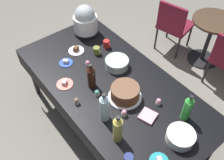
# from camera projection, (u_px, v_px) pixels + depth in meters

# --- Properties ---
(ground) EXTENTS (9.00, 9.00, 0.00)m
(ground) POSITION_uv_depth(u_px,v_px,m) (112.00, 124.00, 3.12)
(ground) COLOR slate
(potluck_table) EXTENTS (2.20, 1.10, 0.75)m
(potluck_table) POSITION_uv_depth(u_px,v_px,m) (112.00, 87.00, 2.62)
(potluck_table) COLOR black
(potluck_table) RESTS_ON ground
(frosted_layer_cake) EXTENTS (0.33, 0.33, 0.14)m
(frosted_layer_cake) POSITION_uv_depth(u_px,v_px,m) (125.00, 93.00, 2.40)
(frosted_layer_cake) COLOR silver
(frosted_layer_cake) RESTS_ON potluck_table
(slow_cooker) EXTENTS (0.30, 0.30, 0.38)m
(slow_cooker) POSITION_uv_depth(u_px,v_px,m) (85.00, 21.00, 3.01)
(slow_cooker) COLOR black
(slow_cooker) RESTS_ON potluck_table
(glass_salad_bowl) EXTENTS (0.25, 0.25, 0.09)m
(glass_salad_bowl) POSITION_uv_depth(u_px,v_px,m) (117.00, 63.00, 2.70)
(glass_salad_bowl) COLOR #B2C6BC
(glass_salad_bowl) RESTS_ON potluck_table
(ceramic_snack_bowl) EXTENTS (0.24, 0.24, 0.09)m
(ceramic_snack_bowl) POSITION_uv_depth(u_px,v_px,m) (180.00, 137.00, 2.11)
(ceramic_snack_bowl) COLOR silver
(ceramic_snack_bowl) RESTS_ON potluck_table
(dessert_plate_white) EXTENTS (0.18, 0.18, 0.06)m
(dessert_plate_white) POSITION_uv_depth(u_px,v_px,m) (76.00, 50.00, 2.90)
(dessert_plate_white) COLOR white
(dessert_plate_white) RESTS_ON potluck_table
(dessert_plate_coral) EXTENTS (0.17, 0.17, 0.05)m
(dessert_plate_coral) POSITION_uv_depth(u_px,v_px,m) (65.00, 84.00, 2.55)
(dessert_plate_coral) COLOR #E07266
(dessert_plate_coral) RESTS_ON potluck_table
(dessert_plate_cobalt) EXTENTS (0.15, 0.15, 0.04)m
(dessert_plate_cobalt) POSITION_uv_depth(u_px,v_px,m) (66.00, 62.00, 2.77)
(dessert_plate_cobalt) COLOR #2D4CB2
(dessert_plate_cobalt) RESTS_ON potluck_table
(cupcake_mint) EXTENTS (0.05, 0.05, 0.07)m
(cupcake_mint) POSITION_uv_depth(u_px,v_px,m) (124.00, 113.00, 2.28)
(cupcake_mint) COLOR beige
(cupcake_mint) RESTS_ON potluck_table
(cupcake_vanilla) EXTENTS (0.05, 0.05, 0.07)m
(cupcake_vanilla) POSITION_uv_depth(u_px,v_px,m) (77.00, 101.00, 2.38)
(cupcake_vanilla) COLOR beige
(cupcake_vanilla) RESTS_ON potluck_table
(cupcake_cocoa) EXTENTS (0.05, 0.05, 0.07)m
(cupcake_cocoa) POSITION_uv_depth(u_px,v_px,m) (159.00, 102.00, 2.37)
(cupcake_cocoa) COLOR beige
(cupcake_cocoa) RESTS_ON potluck_table
(cupcake_rose) EXTENTS (0.05, 0.05, 0.07)m
(cupcake_rose) POSITION_uv_depth(u_px,v_px,m) (97.00, 93.00, 2.45)
(cupcake_rose) COLOR beige
(cupcake_rose) RESTS_ON potluck_table
(cupcake_berry) EXTENTS (0.05, 0.05, 0.07)m
(cupcake_berry) POSITION_uv_depth(u_px,v_px,m) (88.00, 64.00, 2.72)
(cupcake_berry) COLOR beige
(cupcake_berry) RESTS_ON potluck_table
(soda_bottle_ginger_ale) EXTENTS (0.08, 0.08, 0.32)m
(soda_bottle_ginger_ale) POSITION_uv_depth(u_px,v_px,m) (118.00, 129.00, 2.04)
(soda_bottle_ginger_ale) COLOR gold
(soda_bottle_ginger_ale) RESTS_ON potluck_table
(soda_bottle_water) EXTENTS (0.08, 0.08, 0.33)m
(soda_bottle_water) POSITION_uv_depth(u_px,v_px,m) (104.00, 108.00, 2.17)
(soda_bottle_water) COLOR silver
(soda_bottle_water) RESTS_ON potluck_table
(soda_bottle_cola) EXTENTS (0.08, 0.08, 0.29)m
(soda_bottle_cola) POSITION_uv_depth(u_px,v_px,m) (91.00, 77.00, 2.45)
(soda_bottle_cola) COLOR #33190F
(soda_bottle_cola) RESTS_ON potluck_table
(soda_bottle_lime_soda) EXTENTS (0.08, 0.08, 0.30)m
(soda_bottle_lime_soda) POSITION_uv_depth(u_px,v_px,m) (187.00, 108.00, 2.19)
(soda_bottle_lime_soda) COLOR green
(soda_bottle_lime_soda) RESTS_ON potluck_table
(coffee_mug_red) EXTENTS (0.11, 0.07, 0.09)m
(coffee_mug_red) POSITION_uv_depth(u_px,v_px,m) (107.00, 44.00, 2.92)
(coffee_mug_red) COLOR #B2231E
(coffee_mug_red) RESTS_ON potluck_table
(coffee_mug_navy) EXTENTS (0.12, 0.08, 0.10)m
(coffee_mug_navy) POSITION_uv_depth(u_px,v_px,m) (129.00, 160.00, 1.97)
(coffee_mug_navy) COLOR navy
(coffee_mug_navy) RESTS_ON potluck_table
(coffee_mug_olive) EXTENTS (0.11, 0.08, 0.09)m
(coffee_mug_olive) POSITION_uv_depth(u_px,v_px,m) (97.00, 51.00, 2.85)
(coffee_mug_olive) COLOR olive
(coffee_mug_olive) RESTS_ON potluck_table
(paper_napkin_stack) EXTENTS (0.18, 0.18, 0.02)m
(paper_napkin_stack) POSITION_uv_depth(u_px,v_px,m) (147.00, 116.00, 2.29)
(paper_napkin_stack) COLOR pink
(paper_napkin_stack) RESTS_ON potluck_table
(maroon_chair_left) EXTENTS (0.53, 0.53, 0.85)m
(maroon_chair_left) POSITION_uv_depth(u_px,v_px,m) (174.00, 24.00, 3.71)
(maroon_chair_left) COLOR maroon
(maroon_chair_left) RESTS_ON ground
(round_cafe_table) EXTENTS (0.60, 0.60, 0.72)m
(round_cafe_table) POSITION_uv_depth(u_px,v_px,m) (211.00, 33.00, 3.54)
(round_cafe_table) COLOR #473323
(round_cafe_table) RESTS_ON ground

